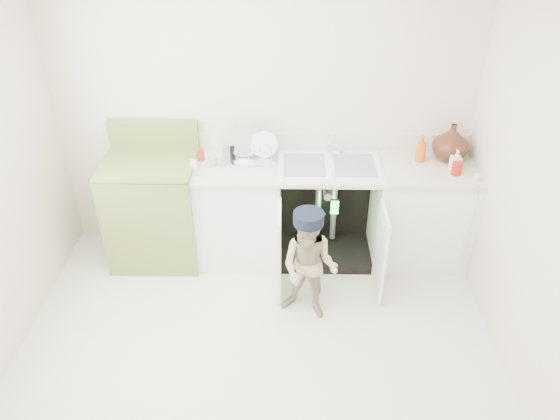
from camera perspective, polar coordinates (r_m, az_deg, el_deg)
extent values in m
plane|color=silver|center=(4.10, -2.40, -14.79)|extent=(3.50, 3.50, 0.00)
cube|color=beige|center=(4.60, -1.79, 10.32)|extent=(3.50, 2.50, 0.02)
cube|color=beige|center=(3.61, 26.01, -0.29)|extent=(2.50, 3.00, 0.02)
cube|color=white|center=(4.74, -4.79, -0.29)|extent=(0.80, 0.60, 0.86)
cube|color=white|center=(4.86, 14.35, -0.46)|extent=(0.80, 0.60, 0.86)
cube|color=black|center=(4.96, 4.73, 1.36)|extent=(0.80, 0.06, 0.86)
cube|color=black|center=(4.97, 4.68, -4.22)|extent=(0.80, 0.60, 0.06)
cylinder|color=gray|center=(4.80, 4.01, 0.49)|extent=(0.05, 0.05, 0.70)
cylinder|color=gray|center=(4.81, 5.67, 0.47)|extent=(0.05, 0.05, 0.70)
cylinder|color=gray|center=(4.67, 4.97, 1.90)|extent=(0.07, 0.18, 0.07)
cube|color=white|center=(4.33, -0.06, -4.34)|extent=(0.03, 0.40, 0.76)
cube|color=white|center=(4.39, 10.46, -4.38)|extent=(0.02, 0.40, 0.76)
cube|color=white|center=(4.50, 5.17, 4.45)|extent=(2.44, 0.64, 0.03)
cube|color=white|center=(4.71, 5.02, 7.11)|extent=(2.44, 0.02, 0.15)
cube|color=white|center=(4.49, 5.18, 4.56)|extent=(0.85, 0.55, 0.02)
cube|color=gray|center=(4.48, 2.56, 4.70)|extent=(0.34, 0.40, 0.01)
cube|color=gray|center=(4.51, 7.79, 4.62)|extent=(0.34, 0.40, 0.01)
cylinder|color=silver|center=(4.64, 5.07, 6.90)|extent=(0.03, 0.03, 0.17)
cylinder|color=silver|center=(4.56, 5.16, 7.40)|extent=(0.02, 0.14, 0.02)
cylinder|color=silver|center=(4.67, 6.40, 6.32)|extent=(0.04, 0.04, 0.06)
cylinder|color=white|center=(4.64, 19.26, -1.39)|extent=(0.01, 0.01, 0.70)
cube|color=white|center=(4.52, 19.84, 3.23)|extent=(0.04, 0.02, 0.06)
cube|color=silver|center=(4.59, -3.20, 5.52)|extent=(0.46, 0.31, 0.02)
cylinder|color=silver|center=(4.57, -3.73, 6.55)|extent=(0.29, 0.10, 0.28)
cylinder|color=white|center=(4.55, -1.66, 6.32)|extent=(0.23, 0.06, 0.22)
cylinder|color=silver|center=(4.48, -5.68, 5.80)|extent=(0.01, 0.01, 0.13)
cylinder|color=silver|center=(4.47, -4.50, 5.80)|extent=(0.01, 0.01, 0.13)
cylinder|color=silver|center=(4.46, -3.31, 5.80)|extent=(0.01, 0.01, 0.13)
cylinder|color=silver|center=(4.46, -2.11, 5.80)|extent=(0.01, 0.01, 0.13)
cylinder|color=silver|center=(4.45, -0.92, 5.79)|extent=(0.01, 0.01, 0.13)
imported|color=#412A12|center=(4.72, 17.45, 6.80)|extent=(0.30, 0.30, 0.31)
imported|color=#DD540B|center=(4.64, 14.53, 6.25)|extent=(0.09, 0.09, 0.23)
imported|color=silver|center=(4.58, 17.90, 4.94)|extent=(0.08, 0.08, 0.18)
cylinder|color=#A3170D|center=(4.55, 18.01, 4.19)|extent=(0.08, 0.08, 0.11)
cylinder|color=red|center=(4.58, -8.23, 5.72)|extent=(0.05, 0.05, 0.10)
cylinder|color=tan|center=(4.50, -6.94, 5.14)|extent=(0.06, 0.06, 0.08)
cylinder|color=black|center=(4.58, -4.99, 6.08)|extent=(0.04, 0.04, 0.12)
cube|color=white|center=(4.43, -8.97, 4.58)|extent=(0.05, 0.05, 0.09)
cube|color=olive|center=(4.82, -12.89, -0.10)|extent=(0.76, 0.65, 0.92)
cube|color=olive|center=(4.58, -13.62, 4.84)|extent=(0.76, 0.65, 0.02)
cube|color=olive|center=(4.77, -13.08, 7.80)|extent=(0.76, 0.06, 0.24)
cylinder|color=black|center=(4.50, -16.38, 3.76)|extent=(0.17, 0.17, 0.02)
cylinder|color=silver|center=(4.50, -16.41, 3.90)|extent=(0.20, 0.20, 0.01)
cylinder|color=black|center=(4.77, -15.41, 5.67)|extent=(0.17, 0.17, 0.02)
cylinder|color=silver|center=(4.77, -15.43, 5.80)|extent=(0.20, 0.20, 0.01)
cylinder|color=black|center=(4.41, -11.67, 3.80)|extent=(0.17, 0.17, 0.02)
cylinder|color=silver|center=(4.40, -11.68, 3.94)|extent=(0.20, 0.20, 0.01)
cylinder|color=black|center=(4.68, -10.94, 5.74)|extent=(0.17, 0.17, 0.02)
cylinder|color=silver|center=(4.68, -10.95, 5.87)|extent=(0.20, 0.20, 0.01)
imported|color=tan|center=(4.09, 3.09, -6.00)|extent=(0.53, 0.47, 0.91)
cylinder|color=black|center=(3.84, 3.28, -1.07)|extent=(0.28, 0.28, 0.09)
cube|color=black|center=(3.94, 3.70, -0.72)|extent=(0.19, 0.14, 0.01)
cube|color=black|center=(4.29, 5.73, 0.31)|extent=(0.07, 0.01, 0.14)
cube|color=#26F23F|center=(4.29, 5.73, 0.25)|extent=(0.06, 0.00, 0.12)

